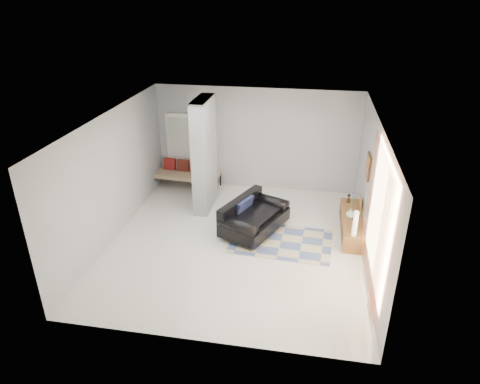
# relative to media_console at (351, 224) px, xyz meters

# --- Properties ---
(floor) EXTENTS (6.00, 6.00, 0.00)m
(floor) POSITION_rel_media_console_xyz_m (-2.52, -0.90, -0.20)
(floor) COLOR white
(floor) RESTS_ON ground
(ceiling) EXTENTS (6.00, 6.00, 0.00)m
(ceiling) POSITION_rel_media_console_xyz_m (-2.52, -0.90, 2.60)
(ceiling) COLOR white
(ceiling) RESTS_ON wall_back
(wall_back) EXTENTS (6.00, 0.00, 6.00)m
(wall_back) POSITION_rel_media_console_xyz_m (-2.52, 2.10, 1.20)
(wall_back) COLOR #B6B8BA
(wall_back) RESTS_ON ground
(wall_front) EXTENTS (6.00, 0.00, 6.00)m
(wall_front) POSITION_rel_media_console_xyz_m (-2.52, -3.90, 1.20)
(wall_front) COLOR #B6B8BA
(wall_front) RESTS_ON ground
(wall_left) EXTENTS (0.00, 6.00, 6.00)m
(wall_left) POSITION_rel_media_console_xyz_m (-5.27, -0.90, 1.20)
(wall_left) COLOR #B6B8BA
(wall_left) RESTS_ON ground
(wall_right) EXTENTS (0.00, 6.00, 6.00)m
(wall_right) POSITION_rel_media_console_xyz_m (0.23, -0.90, 1.20)
(wall_right) COLOR #B6B8BA
(wall_right) RESTS_ON ground
(partition_column) EXTENTS (0.35, 1.20, 2.80)m
(partition_column) POSITION_rel_media_console_xyz_m (-3.62, 0.70, 1.20)
(partition_column) COLOR #9A9EA0
(partition_column) RESTS_ON floor
(hallway_door) EXTENTS (0.85, 0.06, 2.04)m
(hallway_door) POSITION_rel_media_console_xyz_m (-4.62, 2.06, 0.82)
(hallway_door) COLOR white
(hallway_door) RESTS_ON floor
(curtain) EXTENTS (0.00, 2.55, 2.55)m
(curtain) POSITION_rel_media_console_xyz_m (0.15, -2.05, 1.25)
(curtain) COLOR orange
(curtain) RESTS_ON wall_right
(wall_art) EXTENTS (0.04, 0.45, 0.55)m
(wall_art) POSITION_rel_media_console_xyz_m (0.20, -0.00, 1.45)
(wall_art) COLOR #3A240F
(wall_art) RESTS_ON wall_right
(media_console) EXTENTS (0.45, 1.91, 0.80)m
(media_console) POSITION_rel_media_console_xyz_m (0.00, 0.00, 0.00)
(media_console) COLOR brown
(media_console) RESTS_ON floor
(loveseat) EXTENTS (1.55, 1.91, 0.76)m
(loveseat) POSITION_rel_media_console_xyz_m (-2.26, -0.34, 0.15)
(loveseat) COLOR silver
(loveseat) RESTS_ON floor
(daybed) EXTENTS (1.84, 0.91, 0.77)m
(daybed) POSITION_rel_media_console_xyz_m (-4.44, 1.72, 0.21)
(daybed) COLOR black
(daybed) RESTS_ON floor
(area_rug) EXTENTS (2.29, 1.60, 0.01)m
(area_rug) POSITION_rel_media_console_xyz_m (-1.55, -0.70, -0.20)
(area_rug) COLOR beige
(area_rug) RESTS_ON floor
(cylinder_lamp) EXTENTS (0.10, 0.10, 0.56)m
(cylinder_lamp) POSITION_rel_media_console_xyz_m (-0.02, -0.83, 0.48)
(cylinder_lamp) COLOR white
(cylinder_lamp) RESTS_ON media_console
(bronze_figurine) EXTENTS (0.12, 0.12, 0.22)m
(bronze_figurine) POSITION_rel_media_console_xyz_m (-0.05, 0.73, 0.30)
(bronze_figurine) COLOR black
(bronze_figurine) RESTS_ON media_console
(vase) EXTENTS (0.23, 0.23, 0.21)m
(vase) POSITION_rel_media_console_xyz_m (-0.05, -0.05, 0.30)
(vase) COLOR white
(vase) RESTS_ON media_console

